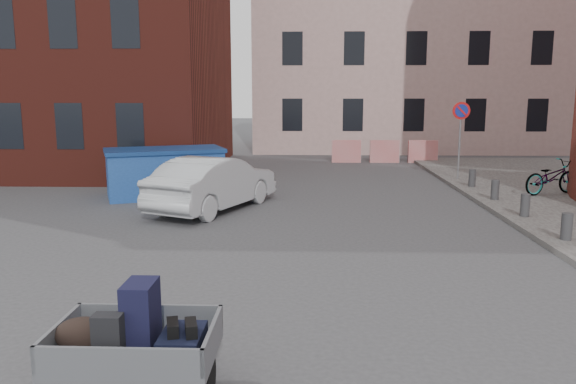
{
  "coord_description": "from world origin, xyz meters",
  "views": [
    {
      "loc": [
        0.71,
        -10.05,
        3.06
      ],
      "look_at": [
        0.34,
        1.04,
        1.1
      ],
      "focal_mm": 35.0,
      "sensor_mm": 36.0,
      "label": 1
    }
  ],
  "objects_px": {
    "dumpster": "(165,172)",
    "silver_car": "(214,183)",
    "trailer": "(135,340)",
    "bicycle": "(551,177)"
  },
  "relations": [
    {
      "from": "trailer",
      "to": "dumpster",
      "type": "bearing_deg",
      "value": 102.83
    },
    {
      "from": "trailer",
      "to": "dumpster",
      "type": "height_order",
      "value": "dumpster"
    },
    {
      "from": "trailer",
      "to": "bicycle",
      "type": "relative_size",
      "value": 0.93
    },
    {
      "from": "dumpster",
      "to": "silver_car",
      "type": "xyz_separation_m",
      "value": [
        1.8,
        -1.97,
        -0.01
      ]
    },
    {
      "from": "bicycle",
      "to": "dumpster",
      "type": "bearing_deg",
      "value": 65.96
    },
    {
      "from": "silver_car",
      "to": "bicycle",
      "type": "distance_m",
      "value": 9.85
    },
    {
      "from": "trailer",
      "to": "silver_car",
      "type": "bearing_deg",
      "value": 94.67
    },
    {
      "from": "silver_car",
      "to": "trailer",
      "type": "bearing_deg",
      "value": 118.23
    },
    {
      "from": "silver_car",
      "to": "dumpster",
      "type": "bearing_deg",
      "value": -23.72
    },
    {
      "from": "trailer",
      "to": "silver_car",
      "type": "xyz_separation_m",
      "value": [
        -0.72,
        9.34,
        0.1
      ]
    }
  ]
}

